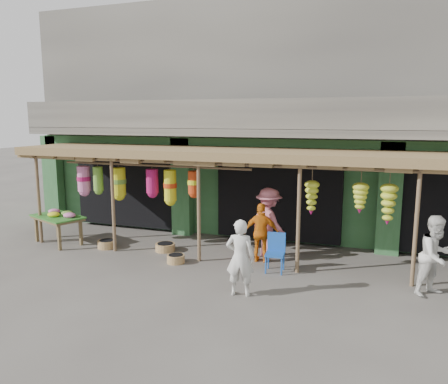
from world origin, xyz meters
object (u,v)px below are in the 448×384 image
(person_right, at_px, (436,256))
(flower_table, at_px, (59,217))
(blue_chair, at_px, (276,250))
(person_shopper, at_px, (269,223))
(person_front, at_px, (240,258))
(person_vendor, at_px, (262,233))

(person_right, bearing_deg, flower_table, 133.25)
(person_right, bearing_deg, blue_chair, 130.73)
(flower_table, xyz_separation_m, person_shopper, (6.00, 0.85, 0.14))
(person_front, relative_size, person_shopper, 0.88)
(person_right, height_order, person_shopper, person_shopper)
(person_shopper, bearing_deg, person_front, 126.34)
(flower_table, distance_m, blue_chair, 6.43)
(person_shopper, bearing_deg, flower_table, 42.94)
(flower_table, height_order, person_vendor, person_vendor)
(flower_table, distance_m, person_shopper, 6.06)
(person_front, relative_size, person_right, 0.96)
(person_right, distance_m, person_shopper, 4.04)
(flower_table, height_order, person_shopper, person_shopper)
(blue_chair, bearing_deg, person_vendor, 128.01)
(person_front, height_order, person_shopper, person_shopper)
(person_right, bearing_deg, person_shopper, 116.79)
(person_vendor, bearing_deg, blue_chair, 127.40)
(blue_chair, height_order, person_front, person_front)
(flower_table, xyz_separation_m, person_front, (6.07, -1.83, 0.03))
(person_right, bearing_deg, person_front, 155.86)
(person_vendor, bearing_deg, person_right, 162.62)
(blue_chair, bearing_deg, person_shopper, 108.37)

